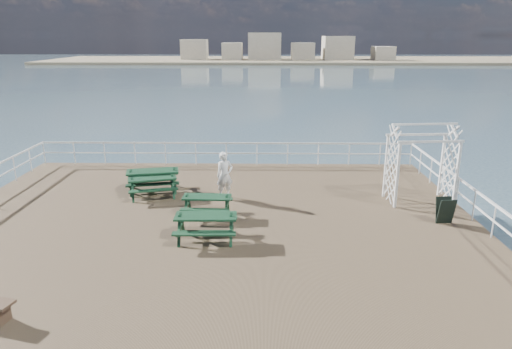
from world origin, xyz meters
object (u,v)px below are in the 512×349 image
(picnic_table_c, at_px, (207,201))
(picnic_table_d, at_px, (206,222))
(picnic_table_a, at_px, (153,176))
(trellis_arbor, at_px, (421,167))
(person, at_px, (225,175))
(picnic_table_b, at_px, (153,183))

(picnic_table_c, xyz_separation_m, picnic_table_d, (0.20, -1.94, 0.06))
(picnic_table_a, relative_size, trellis_arbor, 0.77)
(picnic_table_a, distance_m, picnic_table_d, 5.21)
(picnic_table_a, height_order, person, person)
(picnic_table_a, height_order, trellis_arbor, trellis_arbor)
(picnic_table_c, bearing_deg, picnic_table_b, 142.55)
(picnic_table_c, height_order, trellis_arbor, trellis_arbor)
(trellis_arbor, height_order, person, trellis_arbor)
(picnic_table_a, distance_m, picnic_table_c, 3.54)
(trellis_arbor, distance_m, person, 7.30)
(picnic_table_d, height_order, person, person)
(picnic_table_b, bearing_deg, person, -17.67)
(picnic_table_b, xyz_separation_m, picnic_table_d, (2.53, -3.85, 0.01))
(picnic_table_d, xyz_separation_m, person, (0.27, 3.76, 0.33))
(person, bearing_deg, picnic_table_a, 138.96)
(picnic_table_a, xyz_separation_m, picnic_table_b, (0.13, -0.63, -0.06))
(picnic_table_b, height_order, trellis_arbor, trellis_arbor)
(picnic_table_a, relative_size, person, 1.27)
(picnic_table_d, relative_size, trellis_arbor, 0.63)
(picnic_table_a, relative_size, picnic_table_d, 1.22)
(picnic_table_d, xyz_separation_m, trellis_arbor, (7.55, 3.50, 0.74))
(picnic_table_a, distance_m, trellis_arbor, 10.28)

